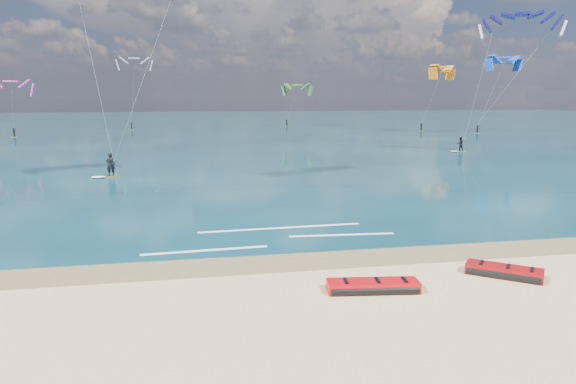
% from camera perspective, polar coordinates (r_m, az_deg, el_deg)
% --- Properties ---
extents(ground, '(320.00, 320.00, 0.00)m').
position_cam_1_polar(ground, '(56.54, -6.23, 4.02)').
color(ground, tan).
rests_on(ground, ground).
extents(wet_sand_strip, '(320.00, 2.40, 0.01)m').
position_cam_1_polar(wet_sand_strip, '(20.53, 2.12, -7.63)').
color(wet_sand_strip, brown).
rests_on(wet_sand_strip, ground).
extents(sea, '(320.00, 200.00, 0.04)m').
position_cam_1_polar(sea, '(120.26, -8.69, 7.44)').
color(sea, '#0A2B38').
rests_on(sea, ground).
extents(packed_kite_left, '(3.40, 1.59, 0.43)m').
position_cam_1_polar(packed_kite_left, '(17.70, 9.40, -10.82)').
color(packed_kite_left, red).
rests_on(packed_kite_left, ground).
extents(packed_kite_mid, '(2.98, 2.72, 0.44)m').
position_cam_1_polar(packed_kite_mid, '(20.38, 22.83, -8.63)').
color(packed_kite_mid, '#A10B0D').
rests_on(packed_kite_mid, ground).
extents(kitesurfer_main, '(9.67, 8.53, 17.23)m').
position_cam_1_polar(kitesurfer_main, '(40.16, -18.45, 13.79)').
color(kitesurfer_main, gold).
rests_on(kitesurfer_main, sea).
extents(kitesurfer_far, '(10.20, 8.57, 16.46)m').
position_cam_1_polar(kitesurfer_far, '(61.68, 21.66, 11.75)').
color(kitesurfer_far, '#BAC71D').
rests_on(kitesurfer_far, sea).
extents(shoreline_foam, '(11.50, 3.63, 0.01)m').
position_cam_1_polar(shoreline_foam, '(23.91, -1.15, -4.87)').
color(shoreline_foam, white).
rests_on(shoreline_foam, ground).
extents(distant_kites, '(95.70, 33.61, 14.28)m').
position_cam_1_polar(distant_kites, '(94.20, -7.06, 10.23)').
color(distant_kites, '#3C8530').
rests_on(distant_kites, ground).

